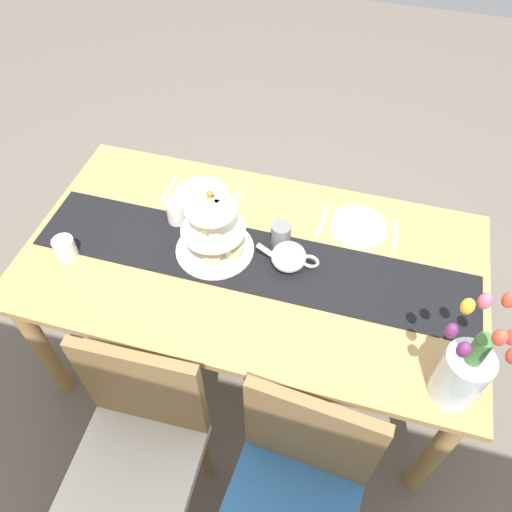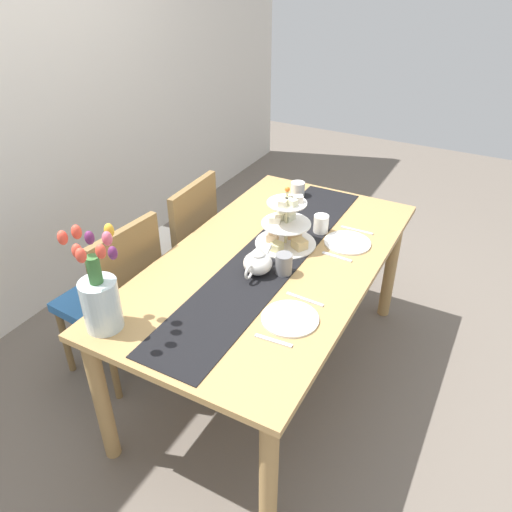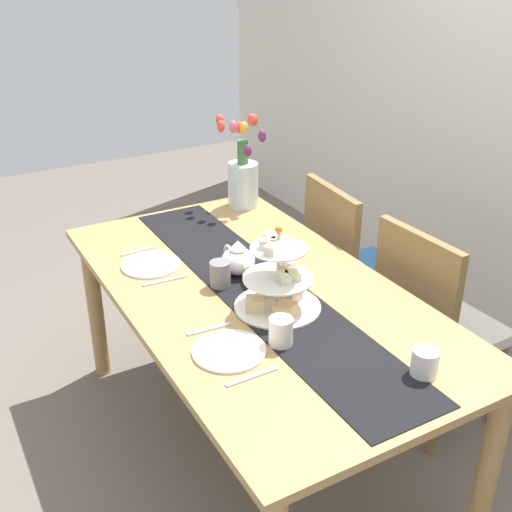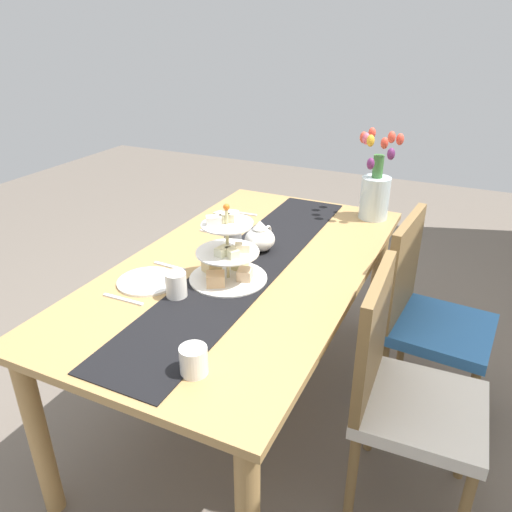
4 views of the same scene
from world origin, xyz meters
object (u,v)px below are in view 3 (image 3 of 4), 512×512
object	(u,v)px
dinner_plate_left	(151,265)
tiered_cake_stand	(277,285)
tulip_vase	(243,176)
mug_grey	(220,274)
dining_table	(256,312)
chair_left	(350,266)
dinner_plate_right	(229,351)
knife_right	(252,377)
chair_right	(431,320)
cream_jug	(425,363)
mug_white_text	(281,332)
knife_left	(165,281)
teapot	(238,260)
fork_right	(209,329)
fork_left	(138,251)

from	to	relation	value
dinner_plate_left	tiered_cake_stand	bearing A→B (deg)	27.08
tulip_vase	mug_grey	world-z (taller)	tulip_vase
dining_table	tiered_cake_stand	distance (m)	0.24
chair_left	dinner_plate_right	xyz separation A→B (m)	(0.64, -0.96, 0.24)
knife_right	mug_grey	xyz separation A→B (m)	(-0.53, 0.16, 0.05)
chair_left	dinner_plate_right	world-z (taller)	chair_left
chair_right	cream_jug	world-z (taller)	chair_right
tiered_cake_stand	mug_white_text	bearing A→B (deg)	-28.12
dining_table	cream_jug	xyz separation A→B (m)	(0.68, 0.18, 0.14)
knife_left	tiered_cake_stand	bearing A→B (deg)	35.43
knife_left	mug_white_text	distance (m)	0.59
teapot	mug_grey	xyz separation A→B (m)	(0.06, -0.10, -0.01)
tulip_vase	fork_right	world-z (taller)	tulip_vase
fork_right	fork_left	bearing A→B (deg)	180.00
mug_grey	fork_left	bearing A→B (deg)	-158.96
chair_left	tulip_vase	world-z (taller)	tulip_vase
cream_jug	dinner_plate_left	distance (m)	1.14
fork_left	mug_white_text	bearing A→B (deg)	10.61
chair_left	mug_white_text	xyz separation A→B (m)	(0.68, -0.80, 0.28)
tulip_vase	teapot	bearing A→B (deg)	-29.96
dining_table	tiered_cake_stand	xyz separation A→B (m)	(0.15, -0.00, 0.19)
fork_left	dinner_plate_right	xyz separation A→B (m)	(0.81, 0.00, 0.00)
knife_right	chair_left	bearing A→B (deg)	129.25
dinner_plate_left	tulip_vase	bearing A→B (deg)	121.62
chair_left	knife_left	xyz separation A→B (m)	(0.12, -0.96, 0.24)
dinner_plate_right	teapot	bearing A→B (deg)	148.94
cream_jug	mug_grey	distance (m)	0.81
cream_jug	dinner_plate_right	size ratio (longest dim) A/B	0.37
chair_left	cream_jug	size ratio (longest dim) A/B	10.71
knife_left	mug_white_text	world-z (taller)	mug_white_text
chair_left	chair_right	bearing A→B (deg)	-0.02
mug_white_text	dinner_plate_left	bearing A→B (deg)	-167.28
fork_left	tulip_vase	bearing A→B (deg)	110.77
chair_right	fork_left	distance (m)	1.22
dinner_plate_right	knife_right	distance (m)	0.15
dinner_plate_left	fork_right	distance (m)	0.52
mug_white_text	mug_grey	bearing A→B (deg)	179.52
tulip_vase	knife_left	world-z (taller)	tulip_vase
cream_jug	dinner_plate_right	xyz separation A→B (m)	(-0.38, -0.44, -0.04)
dinner_plate_right	mug_white_text	distance (m)	0.17
teapot	tulip_vase	distance (m)	0.70
dining_table	teapot	bearing A→B (deg)	180.00
tiered_cake_stand	fork_left	bearing A→B (deg)	-158.25
cream_jug	teapot	bearing A→B (deg)	-167.89
teapot	cream_jug	distance (m)	0.84
chair_right	dinner_plate_right	bearing A→B (deg)	-84.15
fork_right	teapot	bearing A→B (deg)	138.13
dining_table	teapot	world-z (taller)	teapot
teapot	dinner_plate_left	xyz separation A→B (m)	(-0.22, -0.27, -0.05)
tiered_cake_stand	teapot	bearing A→B (deg)	179.49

